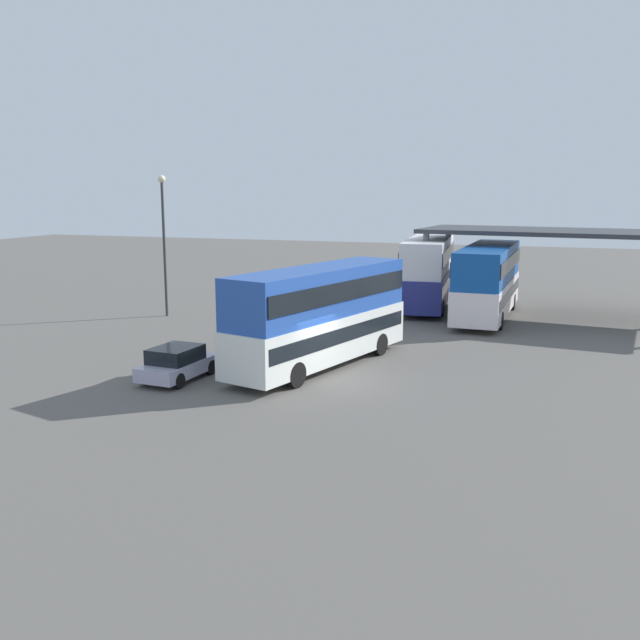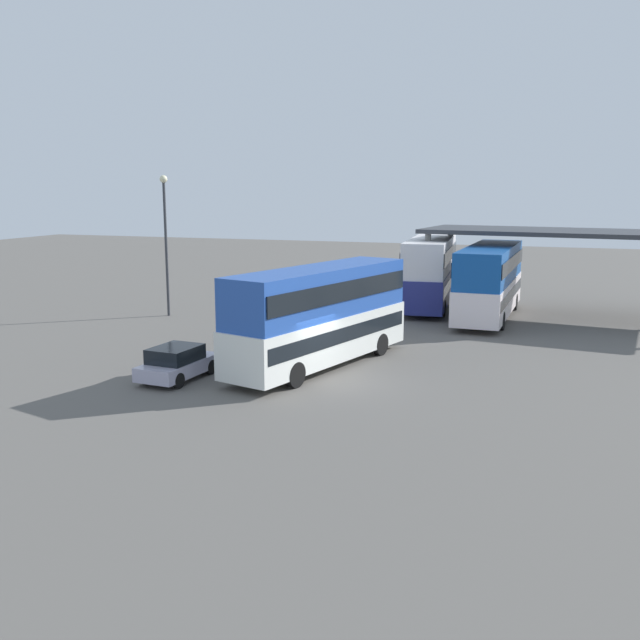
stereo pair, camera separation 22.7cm
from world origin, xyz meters
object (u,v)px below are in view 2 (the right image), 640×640
Objects in this scene: parked_hatchback at (178,363)px; double_decker_near_canopy at (430,270)px; double_decker_main at (320,313)px; double_decker_mid_row at (490,279)px; lamppost_tall at (165,229)px.

double_decker_near_canopy is (6.29, 20.27, 1.73)m from parked_hatchback.
double_decker_main reaches higher than double_decker_mid_row.
parked_hatchback is at bearing -57.57° from lamppost_tall.
double_decker_near_canopy reaches higher than double_decker_main.
double_decker_mid_row is at bearing -127.85° from double_decker_near_canopy.
parked_hatchback is at bearing 151.88° from double_decker_mid_row.
double_decker_near_canopy is at bearing 10.05° from double_decker_main.
double_decker_near_canopy reaches higher than double_decker_mid_row.
lamppost_tall reaches higher than double_decker_near_canopy.
double_decker_main is 15.31m from lamppost_tall.
lamppost_tall is (-14.10, -7.98, 2.73)m from double_decker_near_canopy.
parked_hatchback is 0.46× the size of lamppost_tall.
double_decker_main is at bearing -45.75° from parked_hatchback.
double_decker_mid_row is 19.04m from lamppost_tall.
lamppost_tall is at bearing 71.60° from double_decker_main.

